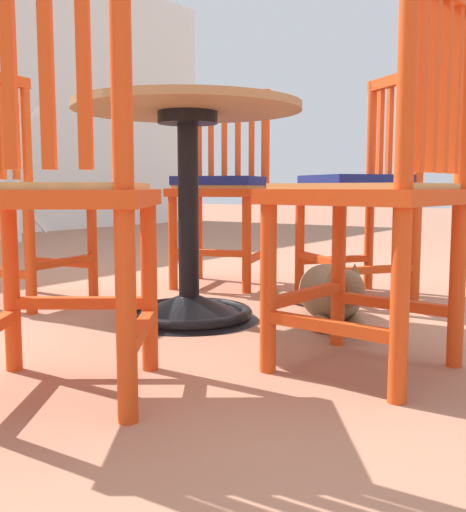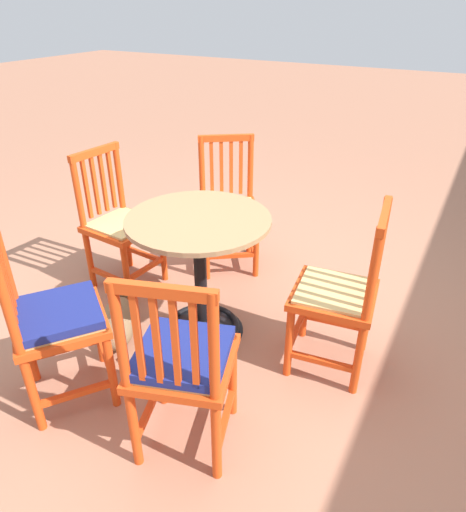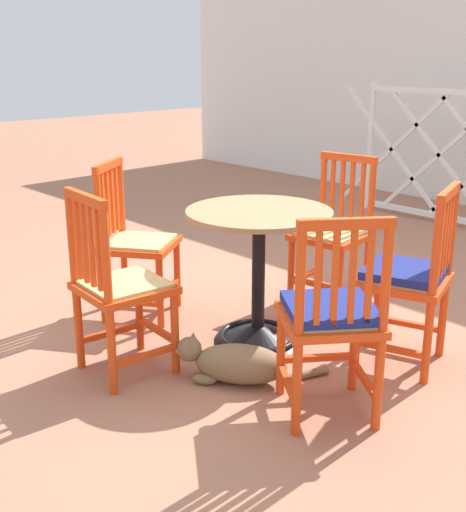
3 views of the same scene
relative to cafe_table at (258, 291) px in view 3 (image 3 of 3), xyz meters
The scene contains 8 objects.
ground_plane 0.29m from the cafe_table, 113.44° to the left, with size 24.00×24.00×0.00m, color #A36B51.
cafe_table is the anchor object (origin of this frame).
orange_chair_facing_out 0.81m from the cafe_table, 22.92° to the right, with size 0.56×0.56×0.91m.
orange_chair_near_fence 0.79m from the cafe_table, 27.18° to the left, with size 0.51×0.51×0.91m.
orange_chair_at_corner 0.77m from the cafe_table, 97.76° to the left, with size 0.45×0.45×0.91m.
orange_chair_tucked_in 0.82m from the cafe_table, 161.60° to the right, with size 0.56×0.56×0.91m.
orange_chair_by_planter 0.78m from the cafe_table, 104.78° to the right, with size 0.43×0.43×0.91m.
tabby_cat 0.52m from the cafe_table, 59.12° to the right, with size 0.51×0.59×0.23m.
Camera 3 is at (2.32, -2.37, 1.51)m, focal length 45.93 mm.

